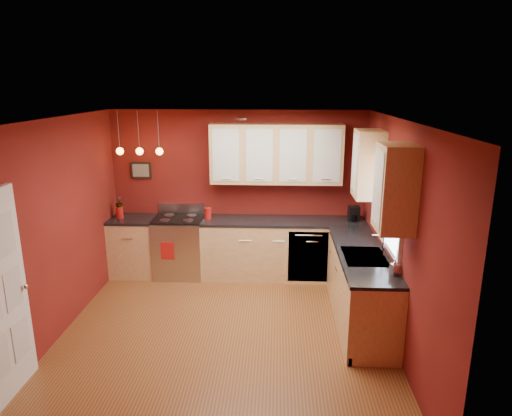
{
  "coord_description": "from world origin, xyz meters",
  "views": [
    {
      "loc": [
        0.62,
        -4.98,
        2.97
      ],
      "look_at": [
        0.34,
        1.0,
        1.34
      ],
      "focal_mm": 32.0,
      "sensor_mm": 36.0,
      "label": 1
    }
  ],
  "objects_px": {
    "sink": "(365,258)",
    "soap_pump": "(395,267)",
    "gas_range": "(180,246)",
    "red_canister": "(208,213)",
    "coffee_maker": "(354,214)"
  },
  "relations": [
    {
      "from": "gas_range",
      "to": "sink",
      "type": "relative_size",
      "value": 1.59
    },
    {
      "from": "sink",
      "to": "soap_pump",
      "type": "relative_size",
      "value": 3.73
    },
    {
      "from": "gas_range",
      "to": "red_canister",
      "type": "xyz_separation_m",
      "value": [
        0.47,
        -0.01,
        0.55
      ]
    },
    {
      "from": "gas_range",
      "to": "coffee_maker",
      "type": "height_order",
      "value": "coffee_maker"
    },
    {
      "from": "sink",
      "to": "gas_range",
      "type": "bearing_deg",
      "value": 150.22
    },
    {
      "from": "sink",
      "to": "soap_pump",
      "type": "bearing_deg",
      "value": -67.99
    },
    {
      "from": "red_canister",
      "to": "soap_pump",
      "type": "bearing_deg",
      "value": -40.69
    },
    {
      "from": "sink",
      "to": "soap_pump",
      "type": "distance_m",
      "value": 0.6
    },
    {
      "from": "gas_range",
      "to": "soap_pump",
      "type": "relative_size",
      "value": 5.91
    },
    {
      "from": "sink",
      "to": "soap_pump",
      "type": "height_order",
      "value": "sink"
    },
    {
      "from": "sink",
      "to": "soap_pump",
      "type": "xyz_separation_m",
      "value": [
        0.22,
        -0.55,
        0.12
      ]
    },
    {
      "from": "red_canister",
      "to": "coffee_maker",
      "type": "distance_m",
      "value": 2.25
    },
    {
      "from": "soap_pump",
      "to": "red_canister",
      "type": "bearing_deg",
      "value": 139.31
    },
    {
      "from": "sink",
      "to": "coffee_maker",
      "type": "height_order",
      "value": "sink"
    },
    {
      "from": "red_canister",
      "to": "coffee_maker",
      "type": "height_order",
      "value": "coffee_maker"
    }
  ]
}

